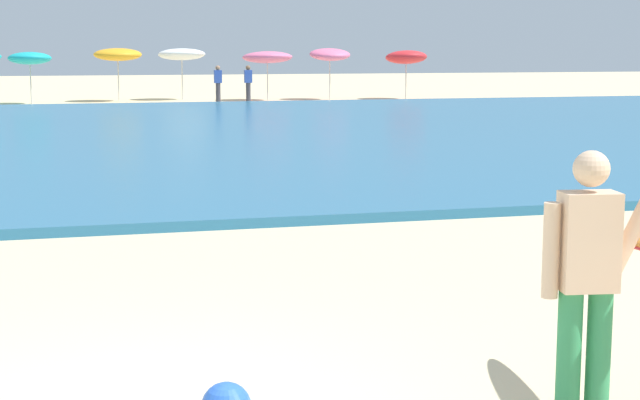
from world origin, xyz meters
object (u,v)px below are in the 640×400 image
at_px(beach_umbrella_5, 182,54).
at_px(beach_umbrella_6, 267,57).
at_px(beach_umbrella_7, 330,55).
at_px(surfer_with_board, 623,266).
at_px(beach_umbrella_3, 30,58).
at_px(beach_umbrella_4, 118,55).
at_px(beachgoer_near_row_mid, 248,83).
at_px(beach_umbrella_8, 406,57).
at_px(beachgoer_near_row_left, 218,83).

relative_size(beach_umbrella_5, beach_umbrella_6, 1.05).
xyz_separation_m(beach_umbrella_5, beach_umbrella_7, (6.47, -1.52, -0.01)).
height_order(surfer_with_board, beach_umbrella_5, beach_umbrella_5).
bearing_deg(beach_umbrella_3, surfer_with_board, -83.71).
distance_m(surfer_with_board, beach_umbrella_5, 39.82).
xyz_separation_m(beach_umbrella_4, beachgoer_near_row_mid, (5.30, -2.35, -1.18)).
bearing_deg(surfer_with_board, beach_umbrella_4, 90.76).
xyz_separation_m(surfer_with_board, beach_umbrella_8, (12.27, 37.74, 0.87)).
height_order(beach_umbrella_5, beach_umbrella_6, beach_umbrella_5).
xyz_separation_m(surfer_with_board, beach_umbrella_7, (8.80, 38.22, 0.99)).
bearing_deg(beachgoer_near_row_left, beach_umbrella_4, 149.79).
bearing_deg(beach_umbrella_4, beach_umbrella_5, 12.15).
height_order(beach_umbrella_6, beach_umbrella_8, beach_umbrella_8).
relative_size(beach_umbrella_8, beachgoer_near_row_left, 1.44).
bearing_deg(beach_umbrella_6, beach_umbrella_7, 0.55).
height_order(surfer_with_board, beachgoer_near_row_mid, surfer_with_board).
relative_size(beach_umbrella_7, beachgoer_near_row_mid, 1.50).
bearing_deg(beachgoer_near_row_left, beach_umbrella_7, 15.03).
bearing_deg(beachgoer_near_row_mid, beachgoer_near_row_left, 179.03).
bearing_deg(beachgoer_near_row_left, beachgoer_near_row_mid, -0.97).
bearing_deg(beach_umbrella_4, beachgoer_near_row_left, -30.21).
bearing_deg(beach_umbrella_5, beach_umbrella_8, -11.40).
distance_m(surfer_with_board, beachgoer_near_row_left, 36.96).
height_order(beach_umbrella_3, beach_umbrella_4, beach_umbrella_4).
bearing_deg(beach_umbrella_8, surfer_with_board, -108.01).
xyz_separation_m(beach_umbrella_3, beach_umbrella_4, (3.66, 1.25, 0.14)).
bearing_deg(beach_umbrella_5, beach_umbrella_7, -13.19).
distance_m(beach_umbrella_4, beach_umbrella_6, 6.51).
relative_size(beach_umbrella_3, beach_umbrella_6, 0.98).
xyz_separation_m(beach_umbrella_3, beach_umbrella_6, (10.10, 0.32, 0.01)).
relative_size(beach_umbrella_3, beach_umbrella_7, 0.93).
distance_m(beach_umbrella_3, beachgoer_near_row_left, 7.80).
distance_m(surfer_with_board, beach_umbrella_3, 38.11).
bearing_deg(beachgoer_near_row_mid, beach_umbrella_7, 19.82).
xyz_separation_m(beach_umbrella_4, beach_umbrella_5, (2.86, 0.61, -0.00)).
distance_m(beach_umbrella_5, beach_umbrella_7, 6.64).
relative_size(beach_umbrella_4, beachgoer_near_row_mid, 1.47).
height_order(beach_umbrella_3, beachgoer_near_row_left, beach_umbrella_3).
distance_m(beach_umbrella_4, beach_umbrella_8, 12.87).
bearing_deg(beach_umbrella_7, beach_umbrella_8, -8.00).
distance_m(beach_umbrella_4, beach_umbrella_5, 2.92).
distance_m(beach_umbrella_7, beachgoer_near_row_left, 5.63).
relative_size(beach_umbrella_5, beachgoer_near_row_left, 1.49).
xyz_separation_m(beach_umbrella_6, beachgoer_near_row_left, (-2.44, -1.40, -1.06)).
bearing_deg(beach_umbrella_8, beach_umbrella_7, 172.00).
bearing_deg(beach_umbrella_4, beach_umbrella_6, -8.20).
bearing_deg(beach_umbrella_3, beach_umbrella_4, 18.89).
distance_m(beach_umbrella_3, beach_umbrella_4, 3.87).
bearing_deg(beach_umbrella_4, surfer_with_board, -89.24).
bearing_deg(beach_umbrella_8, beachgoer_near_row_mid, -172.68).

